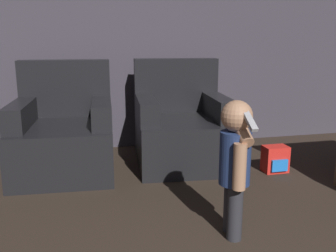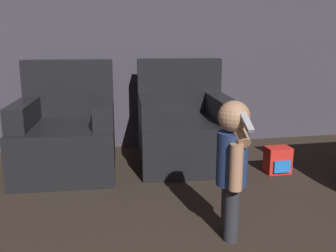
{
  "view_description": "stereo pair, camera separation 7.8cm",
  "coord_description": "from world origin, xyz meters",
  "px_view_note": "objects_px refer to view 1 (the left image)",
  "views": [
    {
      "loc": [
        -0.49,
        0.52,
        1.15
      ],
      "look_at": [
        0.12,
        3.1,
        0.53
      ],
      "focal_mm": 40.0,
      "sensor_mm": 36.0,
      "label": 1
    },
    {
      "loc": [
        -0.41,
        0.5,
        1.15
      ],
      "look_at": [
        0.12,
        3.1,
        0.53
      ],
      "focal_mm": 40.0,
      "sensor_mm": 36.0,
      "label": 2
    }
  ],
  "objects_px": {
    "armchair_right": "(181,128)",
    "toy_backpack": "(275,159)",
    "armchair_left": "(64,135)",
    "person_toddler": "(236,158)"
  },
  "relations": [
    {
      "from": "armchair_right",
      "to": "toy_backpack",
      "type": "xyz_separation_m",
      "value": [
        0.74,
        -0.47,
        -0.21
      ]
    },
    {
      "from": "armchair_left",
      "to": "person_toddler",
      "type": "relative_size",
      "value": 1.18
    },
    {
      "from": "armchair_right",
      "to": "toy_backpack",
      "type": "relative_size",
      "value": 4.22
    },
    {
      "from": "armchair_left",
      "to": "toy_backpack",
      "type": "xyz_separation_m",
      "value": [
        1.8,
        -0.47,
        -0.21
      ]
    },
    {
      "from": "armchair_left",
      "to": "person_toddler",
      "type": "xyz_separation_m",
      "value": [
        1.0,
        -1.42,
        0.16
      ]
    },
    {
      "from": "person_toddler",
      "to": "toy_backpack",
      "type": "xyz_separation_m",
      "value": [
        0.8,
        0.95,
        -0.37
      ]
    },
    {
      "from": "toy_backpack",
      "to": "armchair_right",
      "type": "bearing_deg",
      "value": 147.69
    },
    {
      "from": "person_toddler",
      "to": "toy_backpack",
      "type": "relative_size",
      "value": 3.51
    },
    {
      "from": "armchair_left",
      "to": "toy_backpack",
      "type": "bearing_deg",
      "value": -10.63
    },
    {
      "from": "toy_backpack",
      "to": "person_toddler",
      "type": "bearing_deg",
      "value": -130.2
    }
  ]
}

